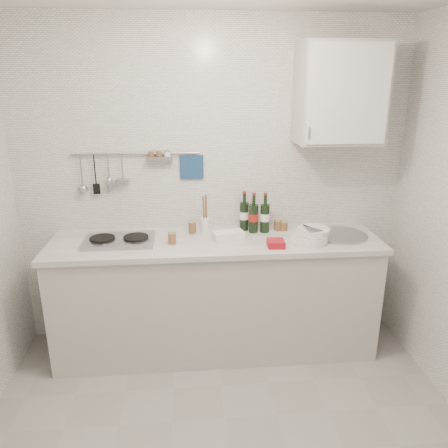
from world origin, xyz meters
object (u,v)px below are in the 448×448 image
object	(u,v)px
wine_bottles	(254,212)
utensil_crock	(205,223)
plate_stack_sink	(311,235)
plate_stack_hob	(130,240)
wall_cabinet	(340,94)

from	to	relation	value
wine_bottles	utensil_crock	size ratio (longest dim) A/B	1.05
utensil_crock	plate_stack_sink	bearing A→B (deg)	-20.62
plate_stack_hob	wine_bottles	distance (m)	0.96
plate_stack_hob	plate_stack_sink	bearing A→B (deg)	-4.99
wall_cabinet	wine_bottles	bearing A→B (deg)	176.28
wine_bottles	utensil_crock	world-z (taller)	wine_bottles
wine_bottles	utensil_crock	bearing A→B (deg)	175.99
wall_cabinet	wine_bottles	world-z (taller)	wall_cabinet
wall_cabinet	utensil_crock	size ratio (longest dim) A/B	2.36
wall_cabinet	plate_stack_sink	distance (m)	1.03
plate_stack_sink	plate_stack_hob	bearing A→B (deg)	175.01
plate_stack_sink	wine_bottles	world-z (taller)	wine_bottles
plate_stack_sink	wall_cabinet	bearing A→B (deg)	46.88
wall_cabinet	plate_stack_hob	bearing A→B (deg)	-176.03
plate_stack_hob	utensil_crock	xyz separation A→B (m)	(0.56, 0.17, 0.06)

